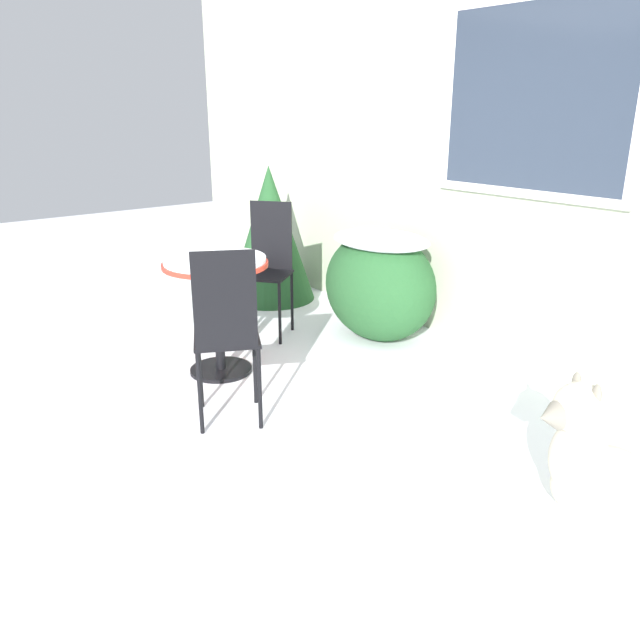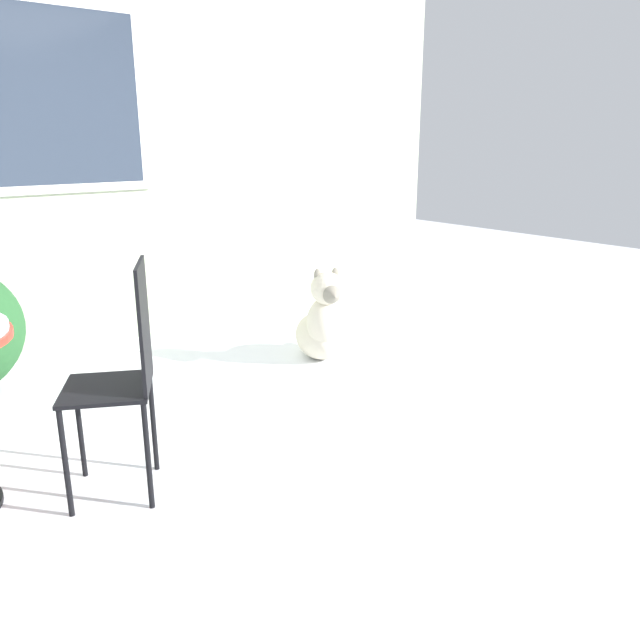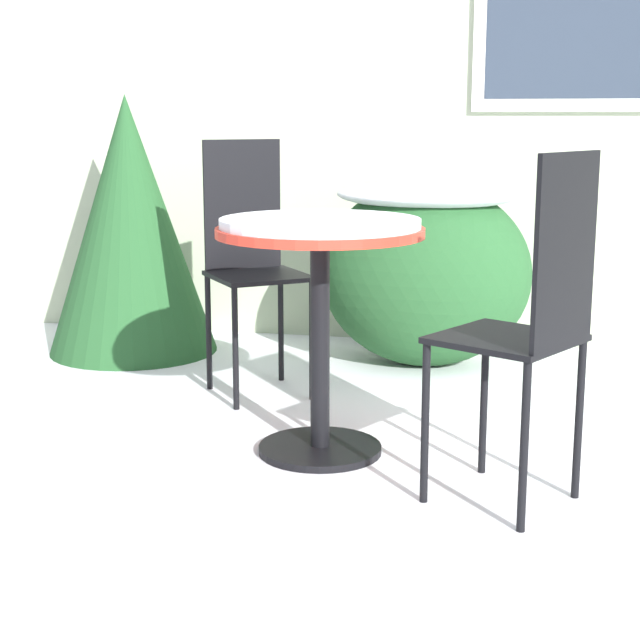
% 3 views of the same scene
% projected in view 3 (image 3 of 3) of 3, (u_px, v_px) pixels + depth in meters
% --- Properties ---
extents(ground_plane, '(16.00, 16.00, 0.00)m').
position_uv_depth(ground_plane, '(570.00, 516.00, 2.83)').
color(ground_plane, white).
extents(house_wall, '(8.00, 0.10, 2.85)m').
position_uv_depth(house_wall, '(574.00, 49.00, 4.63)').
color(house_wall, '#B2BC9E').
rests_on(house_wall, ground_plane).
extents(shrub_left, '(0.96, 0.72, 0.85)m').
position_uv_depth(shrub_left, '(425.00, 267.00, 4.47)').
color(shrub_left, '#235128').
rests_on(shrub_left, ground_plane).
extents(evergreen_bush, '(0.81, 0.81, 1.24)m').
position_uv_depth(evergreen_bush, '(130.00, 225.00, 4.71)').
color(evergreen_bush, '#235128').
rests_on(evergreen_bush, ground_plane).
extents(patio_table, '(0.69, 0.69, 0.81)m').
position_uv_depth(patio_table, '(320.00, 267.00, 3.24)').
color(patio_table, black).
rests_on(patio_table, ground_plane).
extents(patio_chair_near_table, '(0.51, 0.51, 1.04)m').
position_uv_depth(patio_chair_near_table, '(252.00, 256.00, 4.03)').
color(patio_chair_near_table, black).
rests_on(patio_chair_near_table, ground_plane).
extents(patio_chair_far_side, '(0.49, 0.49, 1.04)m').
position_uv_depth(patio_chair_far_side, '(530.00, 318.00, 2.79)').
color(patio_chair_far_side, black).
rests_on(patio_chair_far_side, ground_plane).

